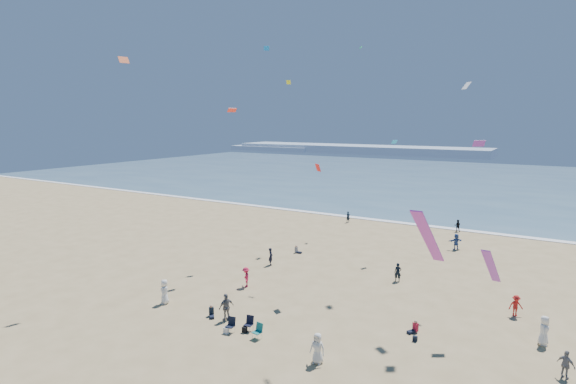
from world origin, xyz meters
The scene contains 11 objects.
ocean centered at (0.00, 95.00, 0.03)m, with size 220.00×100.00×0.06m, color #476B84.
surf_line centered at (0.00, 45.00, 0.04)m, with size 220.00×1.20×0.08m, color white.
headland_far centered at (-60.00, 170.00, 1.60)m, with size 110.00×20.00×3.20m, color #7A8EA8.
headland_near centered at (-100.00, 165.00, 1.00)m, with size 40.00×14.00×2.00m, color #7A8EA8.
standing_flyers centered at (3.73, 15.54, 0.85)m, with size 30.23×52.79×1.92m.
seated_group centered at (1.43, 7.98, 0.42)m, with size 16.52×33.48×0.84m.
chair_cluster centered at (-1.34, 8.16, 0.50)m, with size 2.67×1.48×1.00m.
white_tote centered at (-2.46, 7.59, 0.20)m, with size 0.35×0.20×0.40m, color silver.
black_backpack centered at (-1.50, 8.32, 0.19)m, with size 0.30×0.22×0.38m, color black.
navy_bag centered at (8.39, 12.88, 0.17)m, with size 0.28×0.18×0.34m, color black.
kites_aloft centered at (8.03, 13.48, 14.92)m, with size 41.40×44.44×25.12m.
Camera 1 is at (15.10, -13.86, 13.69)m, focal length 28.00 mm.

